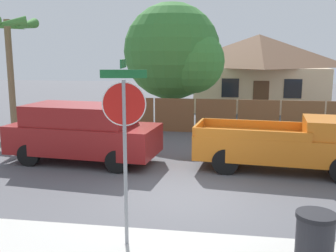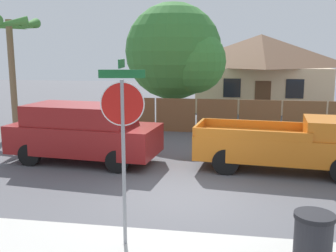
% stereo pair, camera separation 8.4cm
% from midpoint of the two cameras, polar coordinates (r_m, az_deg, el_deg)
% --- Properties ---
extents(ground_plane, '(80.00, 80.00, 0.00)m').
position_cam_midpoint_polar(ground_plane, '(10.14, 2.07, -10.12)').
color(ground_plane, '#56565B').
extents(wooden_fence, '(13.35, 0.12, 1.64)m').
position_cam_midpoint_polar(wooden_fence, '(17.94, 12.84, 1.27)').
color(wooden_fence, brown).
rests_on(wooden_fence, ground).
extents(house, '(8.51, 6.96, 4.78)m').
position_cam_midpoint_polar(house, '(26.66, 12.84, 7.91)').
color(house, beige).
rests_on(house, ground).
extents(oak_tree, '(5.01, 4.77, 6.06)m').
position_cam_midpoint_polar(oak_tree, '(19.70, 1.08, 10.49)').
color(oak_tree, brown).
rests_on(oak_tree, ground).
extents(palm_tree, '(2.54, 2.75, 5.14)m').
position_cam_midpoint_polar(palm_tree, '(19.10, -22.36, 12.22)').
color(palm_tree, brown).
rests_on(palm_tree, ground).
extents(red_suv, '(5.06, 2.46, 1.92)m').
position_cam_midpoint_polar(red_suv, '(13.27, -12.42, -0.78)').
color(red_suv, maroon).
rests_on(red_suv, ground).
extents(orange_pickup, '(5.43, 2.38, 1.68)m').
position_cam_midpoint_polar(orange_pickup, '(12.53, 17.04, -2.53)').
color(orange_pickup, orange).
rests_on(orange_pickup, ground).
extents(stop_sign, '(0.82, 0.74, 3.47)m').
position_cam_midpoint_polar(stop_sign, '(7.12, -6.69, 0.65)').
color(stop_sign, gray).
rests_on(stop_sign, ground).
extents(trash_bin, '(0.66, 0.66, 0.98)m').
position_cam_midpoint_polar(trash_bin, '(7.23, 20.18, -15.37)').
color(trash_bin, '#28282D').
rests_on(trash_bin, ground).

